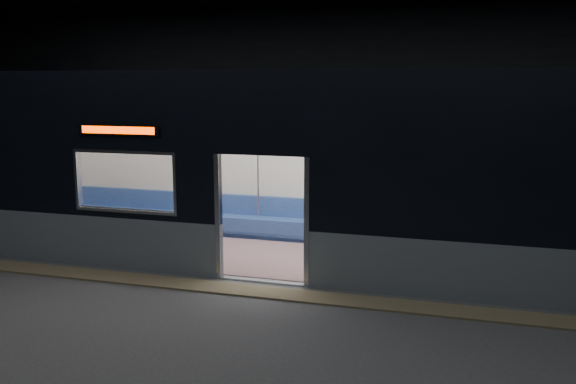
% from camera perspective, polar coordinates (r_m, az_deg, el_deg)
% --- Properties ---
extents(station_floor, '(24.00, 14.00, 0.01)m').
position_cam_1_polar(station_floor, '(8.98, -4.58, -10.46)').
color(station_floor, '#47494C').
rests_on(station_floor, ground).
extents(station_envelope, '(24.00, 14.00, 5.00)m').
position_cam_1_polar(station_envelope, '(8.41, -4.95, 13.60)').
color(station_envelope, black).
rests_on(station_envelope, station_floor).
extents(tactile_strip, '(22.80, 0.50, 0.03)m').
position_cam_1_polar(tactile_strip, '(9.46, -3.39, -9.23)').
color(tactile_strip, '#8C7F59').
rests_on(tactile_strip, station_floor).
extents(metro_car, '(18.00, 3.04, 3.35)m').
position_cam_1_polar(metro_car, '(10.89, 0.02, 3.30)').
color(metro_car, gray).
rests_on(metro_car, station_floor).
extents(passenger, '(0.38, 0.63, 1.27)m').
position_cam_1_polar(passenger, '(11.78, 6.98, -1.62)').
color(passenger, black).
rests_on(passenger, metro_car).
extents(handbag, '(0.25, 0.22, 0.11)m').
position_cam_1_polar(handbag, '(11.62, 6.68, -2.32)').
color(handbag, black).
rests_on(handbag, passenger).
extents(transit_map, '(0.97, 0.03, 0.63)m').
position_cam_1_polar(transit_map, '(11.83, 13.70, 1.70)').
color(transit_map, white).
rests_on(transit_map, metro_car).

